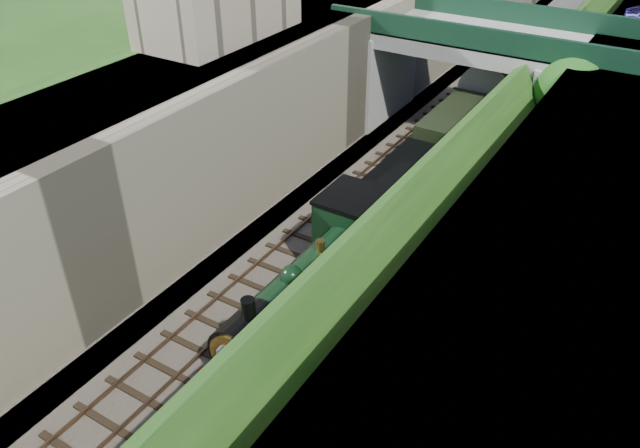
{
  "coord_description": "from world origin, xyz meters",
  "views": [
    {
      "loc": [
        10.4,
        -9.27,
        15.89
      ],
      "look_at": [
        0.0,
        7.64,
        2.89
      ],
      "focal_mm": 35.0,
      "sensor_mm": 36.0,
      "label": 1
    }
  ],
  "objects_px": {
    "locomotive": "(318,284)",
    "tender": "(405,200)",
    "tree": "(574,95)",
    "road_bridge": "(490,73)"
  },
  "relations": [
    {
      "from": "road_bridge",
      "to": "tender",
      "type": "distance_m",
      "value": 11.35
    },
    {
      "from": "road_bridge",
      "to": "tender",
      "type": "xyz_separation_m",
      "value": [
        0.26,
        -11.08,
        -2.46
      ]
    },
    {
      "from": "road_bridge",
      "to": "tree",
      "type": "bearing_deg",
      "value": -26.81
    },
    {
      "from": "tree",
      "to": "locomotive",
      "type": "relative_size",
      "value": 0.65
    },
    {
      "from": "road_bridge",
      "to": "locomotive",
      "type": "relative_size",
      "value": 1.56
    },
    {
      "from": "road_bridge",
      "to": "tree",
      "type": "height_order",
      "value": "road_bridge"
    },
    {
      "from": "road_bridge",
      "to": "locomotive",
      "type": "xyz_separation_m",
      "value": [
        0.26,
        -18.44,
        -2.18
      ]
    },
    {
      "from": "locomotive",
      "to": "tree",
      "type": "bearing_deg",
      "value": 73.52
    },
    {
      "from": "road_bridge",
      "to": "locomotive",
      "type": "bearing_deg",
      "value": -89.21
    },
    {
      "from": "locomotive",
      "to": "tender",
      "type": "relative_size",
      "value": 1.7
    }
  ]
}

